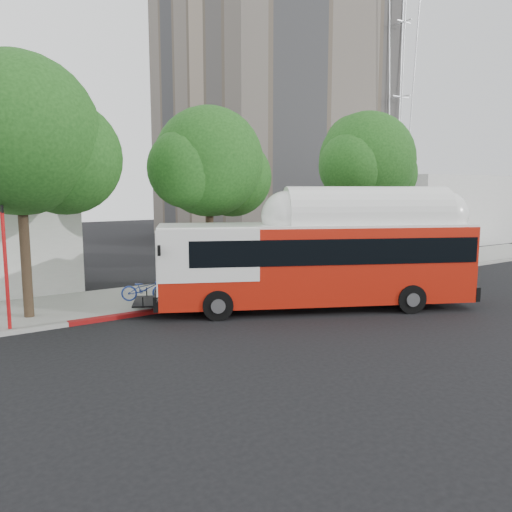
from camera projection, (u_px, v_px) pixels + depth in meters
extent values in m
plane|color=black|center=(309.00, 317.00, 19.17)|extent=(120.00, 120.00, 0.00)
cube|color=gray|center=(223.00, 288.00, 24.50)|extent=(60.00, 5.00, 0.15)
cube|color=gray|center=(253.00, 297.00, 22.37)|extent=(60.00, 0.30, 0.15)
cube|color=maroon|center=(193.00, 306.00, 20.71)|extent=(10.00, 0.32, 0.16)
cylinder|color=#2D2116|center=(25.00, 240.00, 18.30)|extent=(0.36, 0.36, 6.08)
sphere|color=#184313|center=(18.00, 134.00, 17.79)|extent=(5.80, 5.80, 5.80)
sphere|color=#184313|center=(64.00, 158.00, 18.94)|extent=(4.35, 4.35, 4.35)
cylinder|color=#2D2116|center=(210.00, 236.00, 23.18)|extent=(0.36, 0.36, 5.44)
sphere|color=#184313|center=(209.00, 162.00, 22.72)|extent=(5.00, 5.00, 5.00)
sphere|color=#184313|center=(232.00, 177.00, 23.74)|extent=(3.75, 3.75, 3.75)
cylinder|color=#2D2116|center=(365.00, 224.00, 28.53)|extent=(0.36, 0.36, 5.76)
sphere|color=#184313|center=(367.00, 160.00, 28.04)|extent=(5.40, 5.40, 5.40)
sphere|color=#184313|center=(382.00, 174.00, 29.13)|extent=(4.05, 4.05, 4.05)
cube|color=gray|center=(269.00, 61.00, 49.78)|extent=(18.00, 18.00, 35.00)
cube|color=silver|center=(440.00, 208.00, 48.52)|extent=(20.00, 12.00, 6.00)
cube|color=#B31A0C|center=(316.00, 263.00, 20.30)|extent=(12.50, 7.94, 3.04)
cube|color=black|center=(329.00, 248.00, 20.29)|extent=(11.40, 7.45, 1.00)
cube|color=white|center=(316.00, 225.00, 20.09)|extent=(12.46, 7.87, 0.10)
cube|color=white|center=(366.00, 218.00, 20.34)|extent=(6.95, 4.81, 0.58)
cube|color=black|center=(145.00, 301.00, 19.53)|extent=(1.58, 2.06, 0.06)
imported|color=navy|center=(145.00, 289.00, 19.46)|extent=(1.35, 1.89, 0.95)
cylinder|color=red|center=(6.00, 273.00, 16.83)|extent=(0.12, 0.12, 4.14)
cube|color=black|center=(2.00, 209.00, 16.54)|extent=(0.05, 0.41, 0.26)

